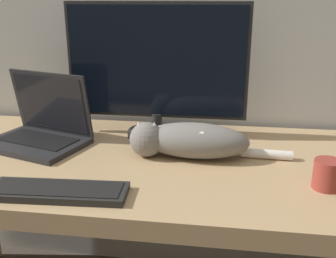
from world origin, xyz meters
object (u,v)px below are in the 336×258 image
(monitor, at_px, (157,71))
(external_keyboard, at_px, (58,191))
(coffee_mug, at_px, (327,174))
(cat, at_px, (188,140))
(laptop, at_px, (40,130))

(monitor, relative_size, external_keyboard, 1.75)
(coffee_mug, bearing_deg, cat, 156.77)
(monitor, bearing_deg, cat, -55.34)
(laptop, bearing_deg, external_keyboard, -41.64)
(laptop, bearing_deg, cat, 12.17)
(laptop, distance_m, external_keyboard, 0.44)
(cat, height_order, coffee_mug, cat)
(external_keyboard, height_order, cat, cat)
(laptop, height_order, cat, laptop)
(monitor, bearing_deg, laptop, -160.16)
(external_keyboard, distance_m, coffee_mug, 0.76)
(laptop, bearing_deg, monitor, 37.40)
(monitor, bearing_deg, coffee_mug, -34.42)
(cat, bearing_deg, external_keyboard, -133.29)
(laptop, relative_size, cat, 0.74)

